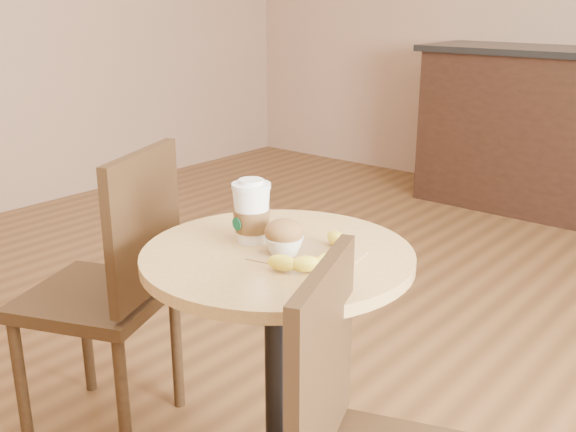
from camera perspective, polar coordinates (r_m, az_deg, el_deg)
The scene contains 6 objects.
cafe_table at distance 1.75m, azimuth -0.85°, elevation -9.97°, with size 0.67×0.67×0.75m.
chair_left at distance 2.12m, azimuth -14.55°, elevation -5.66°, with size 0.54×0.54×0.93m.
kraft_bag at distance 1.62m, azimuth 1.66°, elevation -3.36°, with size 0.24×0.18×0.00m, color #9F7B4D.
coffee_cup at distance 1.69m, azimuth -3.10°, elevation 0.16°, with size 0.10×0.10×0.16m.
muffin at distance 1.61m, azimuth -0.35°, elevation -1.80°, with size 0.10×0.10×0.09m.
banana at distance 1.58m, azimuth 2.92°, elevation -3.20°, with size 0.14×0.28×0.04m, color yellow, non-canonical shape.
Camera 1 is at (1.10, -1.15, 1.35)m, focal length 42.00 mm.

